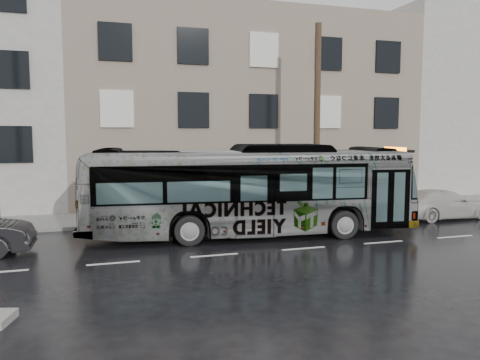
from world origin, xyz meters
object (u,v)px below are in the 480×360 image
at_px(bus, 250,190).
at_px(utility_pole_front, 317,120).
at_px(sign_post, 336,188).
at_px(white_sedan, 443,204).

bearing_deg(bus, utility_pole_front, -48.20).
xyz_separation_m(sign_post, bus, (-5.53, -3.18, 0.43)).
bearing_deg(utility_pole_front, bus, -144.26).
bearing_deg(bus, white_sedan, -79.07).
height_order(utility_pole_front, white_sedan, utility_pole_front).
height_order(sign_post, bus, bus).
height_order(sign_post, white_sedan, sign_post).
relative_size(utility_pole_front, bus, 0.70).
relative_size(utility_pole_front, white_sedan, 1.91).
height_order(bus, white_sedan, bus).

